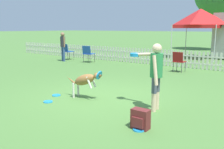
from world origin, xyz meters
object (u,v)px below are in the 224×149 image
at_px(folding_chair_blue_left, 67,50).
at_px(frisbee_near_handler, 56,95).
at_px(spectator_standing, 63,44).
at_px(canopy_tent_secondary, 200,18).
at_px(frisbee_midfield, 48,102).
at_px(frisbee_near_dog, 139,130).
at_px(folding_chair_center, 88,52).
at_px(leaping_dog, 85,80).
at_px(handler_person, 155,69).
at_px(backpack_on_grass, 140,119).
at_px(folding_chair_green_right, 179,60).

bearing_deg(folding_chair_blue_left, frisbee_near_handler, 142.54).
bearing_deg(spectator_standing, canopy_tent_secondary, -118.40).
bearing_deg(frisbee_midfield, frisbee_near_dog, -3.75).
relative_size(folding_chair_blue_left, folding_chair_center, 1.03).
distance_m(leaping_dog, spectator_standing, 7.79).
xyz_separation_m(frisbee_near_dog, spectator_standing, (-8.26, 5.89, 0.97)).
distance_m(handler_person, folding_chair_blue_left, 9.83).
relative_size(frisbee_near_handler, frisbee_midfield, 1.00).
xyz_separation_m(leaping_dog, backpack_on_grass, (2.20, -0.93, -0.32)).
distance_m(folding_chair_center, folding_chair_green_right, 5.10).
relative_size(folding_chair_center, spectator_standing, 0.56).
height_order(handler_person, spectator_standing, spectator_standing).
height_order(frisbee_near_handler, frisbee_near_dog, same).
xyz_separation_m(handler_person, canopy_tent_secondary, (-2.24, 10.53, 1.46)).
bearing_deg(folding_chair_green_right, frisbee_near_handler, 78.57).
relative_size(frisbee_midfield, backpack_on_grass, 0.61).
bearing_deg(spectator_standing, frisbee_near_handler, 151.09).
bearing_deg(leaping_dog, folding_chair_center, -145.21).
height_order(frisbee_near_handler, folding_chair_blue_left, folding_chair_blue_left).
distance_m(frisbee_near_dog, frisbee_midfield, 2.77).
bearing_deg(backpack_on_grass, folding_chair_green_right, 105.10).
xyz_separation_m(folding_chair_center, canopy_tent_secondary, (4.24, 5.43, 1.86)).
relative_size(leaping_dog, frisbee_near_dog, 5.01).
bearing_deg(handler_person, folding_chair_green_right, 9.32).
bearing_deg(spectator_standing, folding_chair_center, -147.90).
distance_m(handler_person, leaping_dog, 1.97).
bearing_deg(canopy_tent_secondary, leaping_dog, -88.20).
distance_m(leaping_dog, frisbee_near_dog, 2.48).
distance_m(handler_person, folding_chair_green_right, 5.29).
xyz_separation_m(frisbee_midfield, folding_chair_center, (-4.03, 6.14, 0.54)).
distance_m(frisbee_near_dog, canopy_tent_secondary, 12.25).
distance_m(leaping_dog, frisbee_near_handler, 1.02).
relative_size(handler_person, leaping_dog, 1.32).
bearing_deg(canopy_tent_secondary, backpack_on_grass, -77.75).
distance_m(leaping_dog, canopy_tent_secondary, 10.91).
bearing_deg(folding_chair_center, leaping_dog, 124.74).
height_order(frisbee_midfield, canopy_tent_secondary, canopy_tent_secondary).
bearing_deg(frisbee_near_dog, backpack_on_grass, 104.31).
bearing_deg(spectator_standing, frisbee_near_dog, 160.40).
relative_size(leaping_dog, frisbee_midfield, 5.01).
bearing_deg(frisbee_near_handler, canopy_tent_secondary, 87.37).
bearing_deg(folding_chair_center, frisbee_midfield, 117.32).
distance_m(canopy_tent_secondary, spectator_standing, 8.30).
bearing_deg(leaping_dog, folding_chair_green_right, 168.47).
height_order(leaping_dog, frisbee_near_dog, leaping_dog).
xyz_separation_m(frisbee_near_dog, frisbee_midfield, (-2.76, 0.18, 0.00)).
xyz_separation_m(folding_chair_blue_left, folding_chair_center, (1.79, -0.18, -0.02)).
relative_size(frisbee_near_dog, folding_chair_green_right, 0.26).
bearing_deg(leaping_dog, spectator_standing, -134.91).
bearing_deg(canopy_tent_secondary, frisbee_midfield, -91.03).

